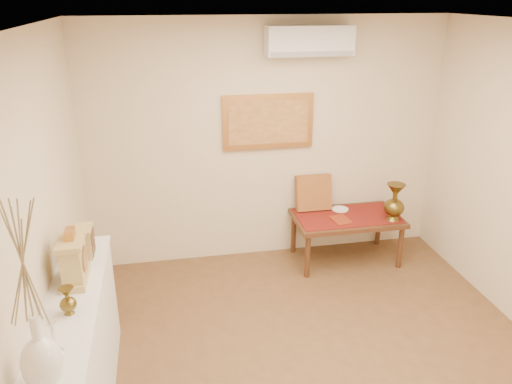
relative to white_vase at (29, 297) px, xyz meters
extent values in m
plane|color=brown|center=(1.83, 0.74, -1.53)|extent=(4.50, 4.50, 0.00)
plane|color=white|center=(1.83, 0.74, 1.17)|extent=(4.50, 4.50, 0.00)
cube|color=beige|center=(1.83, 2.99, -0.18)|extent=(4.00, 0.02, 2.70)
cube|color=beige|center=(-0.17, 0.74, -0.18)|extent=(0.02, 4.50, 2.70)
cube|color=maroon|center=(2.68, 2.62, -0.98)|extent=(1.14, 0.59, 0.01)
cylinder|color=white|center=(2.66, 2.80, -0.97)|extent=(0.19, 0.19, 0.01)
cube|color=maroon|center=(2.57, 2.52, -0.97)|extent=(0.21, 0.27, 0.01)
cube|color=maroon|center=(2.36, 2.88, -0.77)|extent=(0.41, 0.18, 0.42)
cube|color=silver|center=(0.01, 0.74, -1.06)|extent=(0.35, 2.00, 0.95)
cube|color=silver|center=(0.01, 0.74, -0.57)|extent=(0.37, 2.02, 0.03)
cube|color=tan|center=(0.01, 1.05, -0.53)|extent=(0.16, 0.36, 0.05)
cube|color=tan|center=(0.01, 1.05, -0.38)|extent=(0.14, 0.30, 0.25)
cylinder|color=beige|center=(0.09, 1.05, -0.38)|extent=(0.01, 0.17, 0.17)
cylinder|color=#BB7B3C|center=(0.09, 1.05, -0.38)|extent=(0.01, 0.19, 0.19)
cube|color=tan|center=(0.01, 1.05, -0.23)|extent=(0.17, 0.34, 0.04)
cube|color=#BB7B3C|center=(0.01, 1.05, -0.18)|extent=(0.06, 0.11, 0.07)
cube|color=tan|center=(0.02, 1.43, -0.44)|extent=(0.15, 0.20, 0.22)
cube|color=#4E2B17|center=(0.10, 1.43, -0.49)|extent=(0.01, 0.17, 0.09)
cube|color=#4E2B17|center=(0.10, 1.43, -0.39)|extent=(0.01, 0.17, 0.09)
cube|color=tan|center=(0.02, 1.43, -0.32)|extent=(0.16, 0.21, 0.02)
cube|color=#4E2B17|center=(2.68, 2.62, -1.01)|extent=(1.20, 0.70, 0.05)
cylinder|color=#4E2B17|center=(2.14, 2.33, -1.28)|extent=(0.06, 0.06, 0.50)
cylinder|color=#4E2B17|center=(3.22, 2.33, -1.28)|extent=(0.06, 0.06, 0.50)
cylinder|color=#4E2B17|center=(2.14, 2.91, -1.28)|extent=(0.06, 0.06, 0.50)
cylinder|color=#4E2B17|center=(3.22, 2.91, -1.28)|extent=(0.06, 0.06, 0.50)
cube|color=#BB7B3C|center=(1.83, 2.97, 0.07)|extent=(1.00, 0.05, 0.60)
cube|color=#C48544|center=(1.83, 2.94, 0.07)|extent=(0.88, 0.01, 0.48)
cube|color=silver|center=(2.23, 2.86, 0.92)|extent=(0.90, 0.24, 0.30)
cube|color=gray|center=(2.23, 2.74, 0.80)|extent=(0.86, 0.02, 0.05)
camera|label=1|loc=(0.69, -2.22, 1.36)|focal=35.00mm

